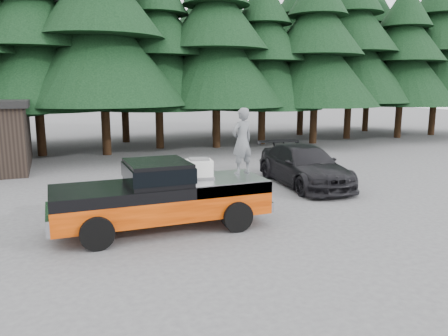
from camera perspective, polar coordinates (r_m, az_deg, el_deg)
name	(u,v)px	position (r m, az deg, el deg)	size (l,w,h in m)	color
ground	(207,225)	(12.63, -2.27, -7.44)	(120.00, 120.00, 0.00)	#464648
pickup_truck	(162,206)	(12.24, -8.12, -4.88)	(6.00, 2.04, 1.33)	#DF4F0B
truck_cab	(157,172)	(12.00, -8.71, -0.50)	(1.66, 1.90, 0.59)	black
air_compressor	(199,169)	(12.49, -3.26, -0.16)	(0.73, 0.60, 0.50)	silver
man_on_bed	(242,141)	(12.96, 2.37, 3.53)	(0.72, 0.47, 1.97)	#585C60
parked_car	(304,166)	(17.75, 10.40, 0.32)	(2.21, 5.45, 1.58)	black
treeline	(119,24)	(29.11, -13.52, 17.86)	(60.15, 16.05, 17.50)	black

